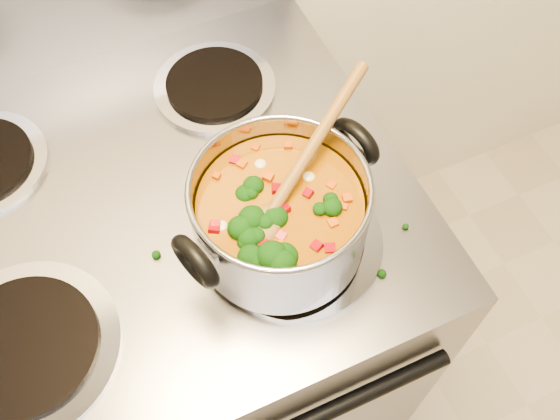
{
  "coord_description": "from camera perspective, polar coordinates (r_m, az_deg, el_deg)",
  "views": [
    {
      "loc": [
        -0.02,
        0.63,
        1.68
      ],
      "look_at": [
        0.15,
        1.01,
        1.01
      ],
      "focal_mm": 40.0,
      "sensor_mm": 36.0,
      "label": 1
    }
  ],
  "objects": [
    {
      "name": "electric_range",
      "position": [
        1.32,
        -9.42,
        -9.74
      ],
      "size": [
        0.79,
        0.71,
        1.08
      ],
      "color": "gray",
      "rests_on": "ground"
    },
    {
      "name": "stockpot",
      "position": [
        0.8,
        -0.04,
        -0.47
      ],
      "size": [
        0.29,
        0.23,
        0.14
      ],
      "rotation": [
        0.0,
        0.0,
        0.3
      ],
      "color": "gray",
      "rests_on": "electric_range"
    },
    {
      "name": "wooden_spoon",
      "position": [
        0.77,
        0.76,
        2.31
      ],
      "size": [
        0.26,
        0.19,
        0.09
      ],
      "rotation": [
        0.0,
        0.0,
        0.59
      ],
      "color": "brown",
      "rests_on": "stockpot"
    },
    {
      "name": "cooktop_crumbs",
      "position": [
        0.82,
        6.72,
        -9.24
      ],
      "size": [
        0.07,
        0.05,
        0.01
      ],
      "color": "black",
      "rests_on": "electric_range"
    }
  ]
}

